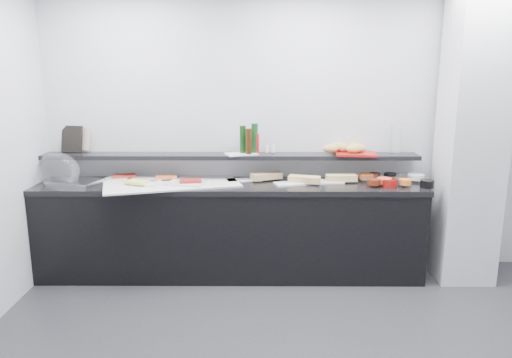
{
  "coord_description": "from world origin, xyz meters",
  "views": [
    {
      "loc": [
        -0.42,
        -2.85,
        1.97
      ],
      "look_at": [
        -0.45,
        1.45,
        1.0
      ],
      "focal_mm": 35.0,
      "sensor_mm": 36.0,
      "label": 1
    }
  ],
  "objects_px": {
    "sandwich_plate_mid": "(294,183)",
    "carafe": "(396,138)",
    "cloche_base": "(76,182)",
    "bread_tray": "(356,154)",
    "condiment_tray": "(241,154)",
    "framed_print": "(72,139)"
  },
  "relations": [
    {
      "from": "cloche_base",
      "to": "bread_tray",
      "type": "distance_m",
      "value": 2.65
    },
    {
      "from": "cloche_base",
      "to": "bread_tray",
      "type": "xyz_separation_m",
      "value": [
        2.63,
        0.17,
        0.24
      ]
    },
    {
      "from": "cloche_base",
      "to": "sandwich_plate_mid",
      "type": "distance_m",
      "value": 2.04
    },
    {
      "from": "sandwich_plate_mid",
      "to": "bread_tray",
      "type": "distance_m",
      "value": 0.67
    },
    {
      "from": "cloche_base",
      "to": "bread_tray",
      "type": "bearing_deg",
      "value": 22.22
    },
    {
      "from": "cloche_base",
      "to": "condiment_tray",
      "type": "height_order",
      "value": "condiment_tray"
    },
    {
      "from": "cloche_base",
      "to": "sandwich_plate_mid",
      "type": "bearing_deg",
      "value": 18.72
    },
    {
      "from": "bread_tray",
      "to": "carafe",
      "type": "relative_size",
      "value": 1.26
    },
    {
      "from": "cloche_base",
      "to": "sandwich_plate_mid",
      "type": "height_order",
      "value": "cloche_base"
    },
    {
      "from": "framed_print",
      "to": "carafe",
      "type": "height_order",
      "value": "carafe"
    },
    {
      "from": "condiment_tray",
      "to": "cloche_base",
      "type": "bearing_deg",
      "value": 164.44
    },
    {
      "from": "bread_tray",
      "to": "carafe",
      "type": "distance_m",
      "value": 0.42
    },
    {
      "from": "carafe",
      "to": "bread_tray",
      "type": "bearing_deg",
      "value": -172.36
    },
    {
      "from": "sandwich_plate_mid",
      "to": "bread_tray",
      "type": "height_order",
      "value": "bread_tray"
    },
    {
      "from": "cloche_base",
      "to": "sandwich_plate_mid",
      "type": "relative_size",
      "value": 1.22
    },
    {
      "from": "bread_tray",
      "to": "sandwich_plate_mid",
      "type": "bearing_deg",
      "value": -158.14
    },
    {
      "from": "sandwich_plate_mid",
      "to": "bread_tray",
      "type": "relative_size",
      "value": 0.96
    },
    {
      "from": "sandwich_plate_mid",
      "to": "carafe",
      "type": "xyz_separation_m",
      "value": [
        0.98,
        0.21,
        0.39
      ]
    },
    {
      "from": "framed_print",
      "to": "bread_tray",
      "type": "relative_size",
      "value": 0.69
    },
    {
      "from": "sandwich_plate_mid",
      "to": "framed_print",
      "type": "height_order",
      "value": "framed_print"
    },
    {
      "from": "condiment_tray",
      "to": "bread_tray",
      "type": "height_order",
      "value": "bread_tray"
    },
    {
      "from": "cloche_base",
      "to": "carafe",
      "type": "bearing_deg",
      "value": 22.74
    }
  ]
}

